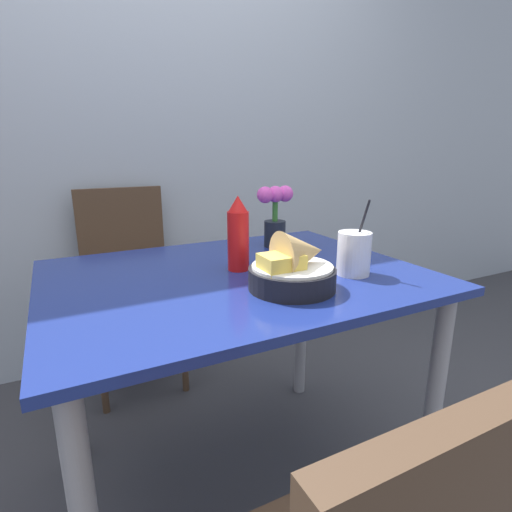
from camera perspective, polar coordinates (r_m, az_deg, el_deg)
The scene contains 8 objects.
ground_plane at distance 1.57m, azimuth -2.45°, elevation -29.42°, with size 12.00×12.00×0.00m, color #38383D.
wall_window at distance 2.16m, azimuth -15.69°, elevation 19.93°, with size 7.00×0.06×2.60m.
dining_table at distance 1.21m, azimuth -2.79°, elevation -7.26°, with size 1.07×0.83×0.75m.
chair_far_window at distance 2.00m, azimuth -17.87°, elevation -1.88°, with size 0.40×0.40×0.92m.
food_basket at distance 1.03m, azimuth 5.57°, elevation -1.67°, with size 0.23×0.23×0.16m.
ketchup_bottle at distance 1.18m, azimuth -2.56°, elevation 3.08°, with size 0.06×0.06×0.22m.
drink_cup at distance 1.18m, azimuth 13.79°, elevation 0.18°, with size 0.10×0.10×0.22m.
flower_vase at distance 1.46m, azimuth 2.74°, elevation 6.05°, with size 0.14×0.08×0.22m.
Camera 1 is at (-0.46, -1.02, 1.11)m, focal length 28.00 mm.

